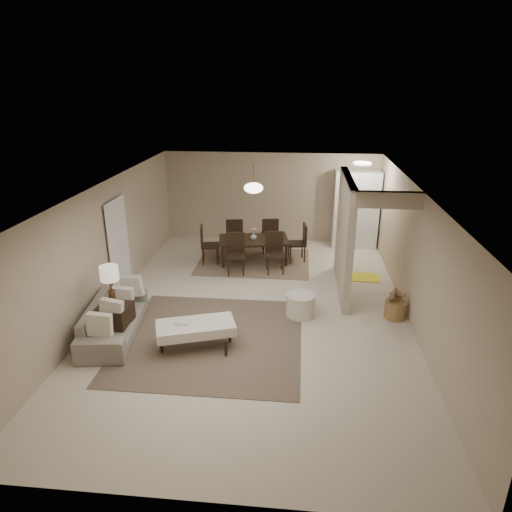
# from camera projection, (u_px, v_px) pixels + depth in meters

# --- Properties ---
(floor) EXTENTS (9.00, 9.00, 0.00)m
(floor) POSITION_uv_depth(u_px,v_px,m) (255.00, 311.00, 9.18)
(floor) COLOR beige
(floor) RESTS_ON ground
(ceiling) EXTENTS (9.00, 9.00, 0.00)m
(ceiling) POSITION_uv_depth(u_px,v_px,m) (255.00, 189.00, 8.29)
(ceiling) COLOR white
(ceiling) RESTS_ON back_wall
(back_wall) EXTENTS (6.00, 0.00, 6.00)m
(back_wall) POSITION_uv_depth(u_px,v_px,m) (271.00, 197.00, 12.91)
(back_wall) COLOR tan
(back_wall) RESTS_ON floor
(left_wall) EXTENTS (0.00, 9.00, 9.00)m
(left_wall) POSITION_uv_depth(u_px,v_px,m) (104.00, 248.00, 9.01)
(left_wall) COLOR tan
(left_wall) RESTS_ON floor
(right_wall) EXTENTS (0.00, 9.00, 9.00)m
(right_wall) POSITION_uv_depth(u_px,v_px,m) (415.00, 259.00, 8.46)
(right_wall) COLOR tan
(right_wall) RESTS_ON floor
(partition) EXTENTS (0.15, 2.50, 2.50)m
(partition) POSITION_uv_depth(u_px,v_px,m) (345.00, 235.00, 9.73)
(partition) COLOR tan
(partition) RESTS_ON floor
(doorway) EXTENTS (0.04, 0.90, 2.04)m
(doorway) POSITION_uv_depth(u_px,v_px,m) (118.00, 248.00, 9.65)
(doorway) COLOR black
(doorway) RESTS_ON floor
(pantry_cabinet) EXTENTS (1.20, 0.55, 2.10)m
(pantry_cabinet) POSITION_uv_depth(u_px,v_px,m) (356.00, 210.00, 12.44)
(pantry_cabinet) COLOR white
(pantry_cabinet) RESTS_ON floor
(flush_light) EXTENTS (0.44, 0.44, 0.05)m
(flush_light) POSITION_uv_depth(u_px,v_px,m) (362.00, 163.00, 11.06)
(flush_light) COLOR white
(flush_light) RESTS_ON ceiling
(living_rug) EXTENTS (3.20, 3.20, 0.01)m
(living_rug) POSITION_uv_depth(u_px,v_px,m) (211.00, 339.00, 8.18)
(living_rug) COLOR brown
(living_rug) RESTS_ON floor
(sofa) EXTENTS (2.19, 1.09, 0.61)m
(sofa) POSITION_uv_depth(u_px,v_px,m) (114.00, 319.00, 8.24)
(sofa) COLOR gray
(sofa) RESTS_ON floor
(ottoman_bench) EXTENTS (1.45, 1.00, 0.47)m
(ottoman_bench) POSITION_uv_depth(u_px,v_px,m) (196.00, 328.00, 7.79)
(ottoman_bench) COLOR beige
(ottoman_bench) RESTS_ON living_rug
(side_table) EXTENTS (0.58, 0.58, 0.61)m
(side_table) POSITION_uv_depth(u_px,v_px,m) (115.00, 321.00, 8.18)
(side_table) COLOR black
(side_table) RESTS_ON floor
(table_lamp) EXTENTS (0.32, 0.32, 0.76)m
(table_lamp) POSITION_uv_depth(u_px,v_px,m) (110.00, 277.00, 7.87)
(table_lamp) COLOR #4A3120
(table_lamp) RESTS_ON side_table
(round_pouf) EXTENTS (0.58, 0.58, 0.45)m
(round_pouf) POSITION_uv_depth(u_px,v_px,m) (301.00, 305.00, 8.92)
(round_pouf) COLOR beige
(round_pouf) RESTS_ON floor
(wicker_basket) EXTENTS (0.50, 0.50, 0.35)m
(wicker_basket) POSITION_uv_depth(u_px,v_px,m) (395.00, 309.00, 8.87)
(wicker_basket) COLOR olive
(wicker_basket) RESTS_ON floor
(dining_rug) EXTENTS (2.80, 2.10, 0.01)m
(dining_rug) POSITION_uv_depth(u_px,v_px,m) (254.00, 262.00, 11.67)
(dining_rug) COLOR #775F49
(dining_rug) RESTS_ON floor
(dining_table) EXTENTS (1.87, 1.23, 0.61)m
(dining_table) POSITION_uv_depth(u_px,v_px,m) (254.00, 251.00, 11.56)
(dining_table) COLOR black
(dining_table) RESTS_ON dining_rug
(dining_chairs) EXTENTS (2.67, 2.10, 0.98)m
(dining_chairs) POSITION_uv_depth(u_px,v_px,m) (254.00, 244.00, 11.49)
(dining_chairs) COLOR black
(dining_chairs) RESTS_ON dining_rug
(vase) EXTENTS (0.18, 0.18, 0.17)m
(vase) POSITION_uv_depth(u_px,v_px,m) (254.00, 236.00, 11.42)
(vase) COLOR silver
(vase) RESTS_ON dining_table
(yellow_mat) EXTENTS (0.91, 0.57, 0.01)m
(yellow_mat) POSITION_uv_depth(u_px,v_px,m) (360.00, 277.00, 10.75)
(yellow_mat) COLOR yellow
(yellow_mat) RESTS_ON floor
(pendant_light) EXTENTS (0.46, 0.46, 0.71)m
(pendant_light) POSITION_uv_depth(u_px,v_px,m) (254.00, 188.00, 10.98)
(pendant_light) COLOR #4A3120
(pendant_light) RESTS_ON ceiling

